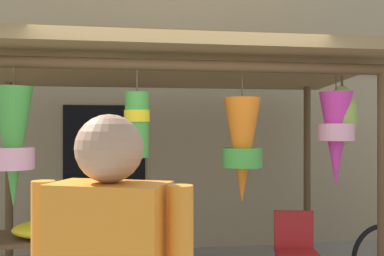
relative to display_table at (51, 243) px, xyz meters
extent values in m
cube|color=#9E8966|center=(1.18, 1.96, 1.52)|extent=(12.43, 0.25, 4.24)
cube|color=#2D2823|center=(1.18, 1.82, 2.02)|extent=(11.19, 0.04, 0.24)
cube|color=black|center=(0.42, 1.83, 0.40)|extent=(1.10, 0.03, 2.00)
cylinder|color=brown|center=(3.08, -0.50, 0.52)|extent=(0.09, 0.09, 2.24)
cylinder|color=brown|center=(-0.67, 1.23, 0.52)|extent=(0.09, 0.09, 2.24)
cylinder|color=brown|center=(3.08, 1.23, 0.52)|extent=(0.09, 0.09, 2.24)
cylinder|color=brown|center=(1.20, -0.50, 1.64)|extent=(3.95, 0.10, 0.10)
cylinder|color=brown|center=(1.20, 1.23, 1.79)|extent=(3.95, 0.10, 0.10)
cube|color=olive|center=(1.20, 0.37, 1.76)|extent=(4.25, 2.23, 0.29)
cylinder|color=brown|center=(-0.22, -0.53, 1.51)|extent=(0.01, 0.01, 0.16)
cone|color=green|center=(-0.22, -0.53, 0.93)|extent=(0.31, 0.31, 1.00)
cylinder|color=pink|center=(-0.22, -0.53, 0.84)|extent=(0.34, 0.34, 0.18)
cylinder|color=brown|center=(0.79, -0.53, 1.49)|extent=(0.01, 0.01, 0.19)
cylinder|color=green|center=(0.79, -0.53, 1.12)|extent=(0.20, 0.20, 0.56)
cylinder|color=yellow|center=(0.79, -0.53, 1.19)|extent=(0.22, 0.22, 0.10)
cylinder|color=brown|center=(1.73, -0.45, 1.48)|extent=(0.01, 0.01, 0.22)
cone|color=orange|center=(1.73, -0.45, 0.89)|extent=(0.34, 0.34, 0.95)
cylinder|color=green|center=(1.73, -0.45, 0.82)|extent=(0.36, 0.36, 0.17)
cylinder|color=brown|center=(2.66, -0.40, 1.51)|extent=(0.01, 0.01, 0.16)
cone|color=#D13399|center=(2.66, -0.40, 0.99)|extent=(0.31, 0.31, 0.89)
cylinder|color=pink|center=(2.66, -0.40, 1.05)|extent=(0.34, 0.34, 0.16)
cylinder|color=#4C3D23|center=(2.73, -0.39, 1.54)|extent=(0.02, 0.02, 0.10)
ellipsoid|color=#89A842|center=(2.73, -0.39, 1.20)|extent=(0.30, 0.25, 0.57)
cube|color=brown|center=(0.00, 0.00, 0.06)|extent=(1.32, 0.61, 0.04)
ellipsoid|color=yellow|center=(0.00, -0.08, 0.15)|extent=(0.67, 0.47, 0.16)
ellipsoid|color=green|center=(0.10, -0.13, 0.16)|extent=(0.30, 0.24, 0.11)
cube|color=#AD1E1E|center=(2.38, -0.16, -0.16)|extent=(0.46, 0.46, 0.04)
cube|color=#AD1E1E|center=(2.41, 0.01, 0.04)|extent=(0.40, 0.11, 0.40)
sphere|color=tan|center=(0.62, -2.81, 1.02)|extent=(0.24, 0.24, 0.24)
camera|label=1|loc=(0.66, -4.37, 1.09)|focal=41.81mm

